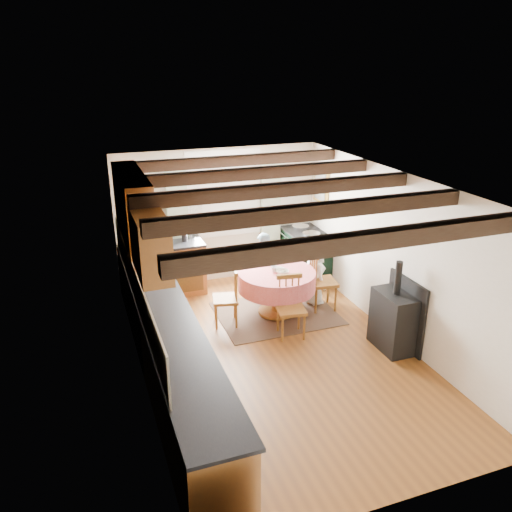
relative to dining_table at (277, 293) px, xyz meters
name	(u,v)px	position (x,y,z in m)	size (l,w,h in m)	color
floor	(276,353)	(-0.45, -1.08, -0.36)	(3.60, 5.50, 0.00)	brown
ceiling	(278,182)	(-0.45, -1.08, 2.04)	(3.60, 5.50, 0.00)	white
wall_back	(219,216)	(-0.45, 1.67, 0.84)	(3.60, 0.00, 2.40)	silver
wall_front	(401,396)	(-0.45, -3.83, 0.84)	(3.60, 0.00, 2.40)	silver
wall_left	(136,293)	(-2.25, -1.08, 0.84)	(0.00, 5.50, 2.40)	silver
wall_right	(395,256)	(1.35, -1.08, 0.84)	(0.00, 5.50, 2.40)	silver
beam_a	(364,241)	(-0.45, -3.08, 1.95)	(3.60, 0.16, 0.16)	black
beam_b	(314,211)	(-0.45, -2.08, 1.95)	(3.60, 0.16, 0.16)	black
beam_c	(278,190)	(-0.45, -1.08, 1.95)	(3.60, 0.16, 0.16)	black
beam_d	(251,174)	(-0.45, -0.08, 1.95)	(3.60, 0.16, 0.16)	black
beam_e	(230,161)	(-0.45, 0.92, 1.95)	(3.60, 0.16, 0.16)	black
splash_left	(135,283)	(-2.23, -0.78, 0.84)	(0.02, 4.50, 0.55)	beige
splash_back	(163,222)	(-1.45, 1.65, 0.84)	(1.40, 0.02, 0.55)	beige
base_cabinet_left	(166,345)	(-1.95, -1.08, 0.08)	(0.60, 5.30, 0.88)	#93551F
base_cabinet_back	(166,269)	(-1.50, 1.37, 0.08)	(1.30, 0.60, 0.88)	#93551F
worktop_left	(165,312)	(-1.93, -1.08, 0.54)	(0.64, 5.30, 0.04)	black
worktop_back	(164,245)	(-1.50, 1.35, 0.54)	(1.30, 0.64, 0.04)	black
wall_cabinet_glass	(133,206)	(-2.08, 0.12, 1.59)	(0.34, 1.80, 0.90)	#93551F
wall_cabinet_solid	(150,244)	(-2.08, -1.38, 1.54)	(0.34, 0.90, 0.70)	#93551F
window_frame	(224,194)	(-0.35, 1.65, 1.24)	(1.34, 0.03, 1.54)	white
window_pane	(224,194)	(-0.35, 1.66, 1.24)	(1.20, 0.01, 1.40)	white
curtain_left	(178,227)	(-1.20, 1.57, 0.74)	(0.35, 0.10, 2.10)	#B5DBA3
curtain_right	(271,218)	(0.50, 1.57, 0.74)	(0.35, 0.10, 2.10)	#B5DBA3
curtain_rod	(224,160)	(-0.35, 1.57, 1.84)	(0.03, 0.03, 2.00)	black
wall_picture	(321,186)	(1.32, 1.22, 1.34)	(0.04, 0.50, 0.60)	gold
wall_plate	(275,184)	(0.60, 1.64, 1.34)	(0.30, 0.30, 0.02)	silver
rug	(276,313)	(0.00, 0.00, -0.36)	(1.84, 1.43, 0.01)	#493C29
dining_table	(277,293)	(0.00, 0.00, 0.00)	(1.21, 1.21, 0.73)	#D47B81
chair_near	(291,308)	(-0.06, -0.71, 0.09)	(0.39, 0.41, 0.92)	brown
chair_left	(225,297)	(-0.85, -0.05, 0.09)	(0.39, 0.41, 0.92)	brown
chair_right	(323,280)	(0.77, -0.06, 0.14)	(0.43, 0.45, 1.00)	brown
aga_range	(305,255)	(1.02, 1.16, 0.09)	(0.65, 1.00, 0.92)	black
cast_iron_stove	(395,306)	(1.13, -1.50, 0.29)	(0.39, 0.65, 1.31)	black
child_far	(263,265)	(0.03, 0.69, 0.21)	(0.42, 0.27, 1.14)	slate
child_right	(314,274)	(0.73, 0.16, 0.15)	(0.50, 0.33, 1.02)	white
bowl_a	(278,270)	(0.02, -0.01, 0.39)	(0.21, 0.21, 0.05)	silver
bowl_b	(282,272)	(0.04, -0.12, 0.40)	(0.20, 0.20, 0.06)	silver
cup	(274,269)	(-0.05, -0.01, 0.41)	(0.10, 0.10, 0.09)	silver
canister_tall	(151,236)	(-1.69, 1.41, 0.68)	(0.15, 0.15, 0.25)	#262628
canister_wide	(162,235)	(-1.51, 1.45, 0.67)	(0.20, 0.20, 0.22)	#262628
canister_slim	(184,233)	(-1.14, 1.35, 0.69)	(0.10, 0.10, 0.28)	#262628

